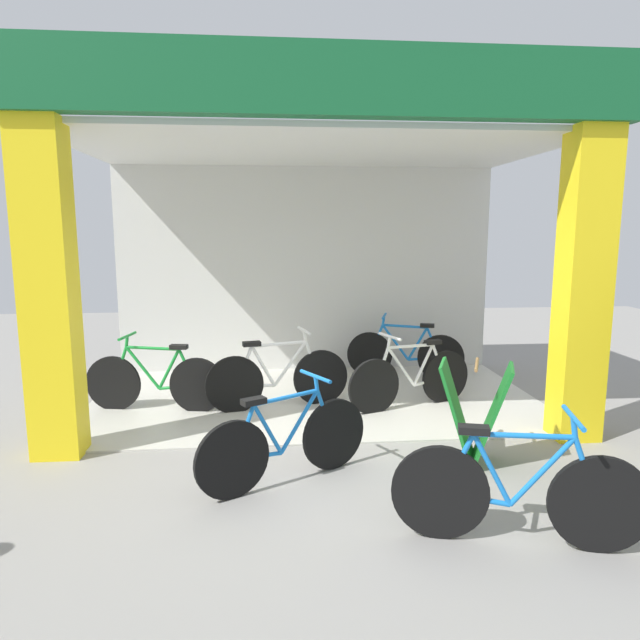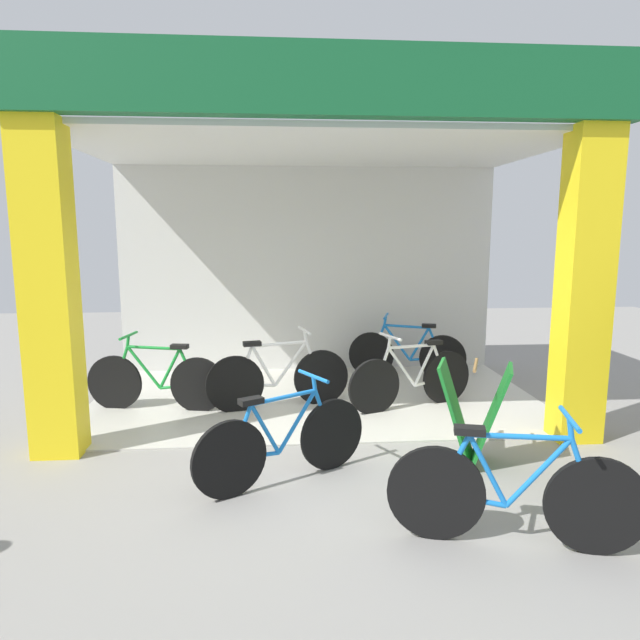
# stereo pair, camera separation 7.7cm
# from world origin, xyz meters

# --- Properties ---
(ground_plane) EXTENTS (19.20, 19.20, 0.00)m
(ground_plane) POSITION_xyz_m (0.00, 0.00, 0.00)
(ground_plane) COLOR gray
(ground_plane) RESTS_ON ground
(shop_facade) EXTENTS (5.80, 3.46, 3.75)m
(shop_facade) POSITION_xyz_m (0.00, 1.66, 2.03)
(shop_facade) COLOR beige
(shop_facade) RESTS_ON ground
(bicycle_inside_0) EXTENTS (1.72, 0.53, 0.96)m
(bicycle_inside_0) POSITION_xyz_m (-0.47, 1.21, 0.38)
(bicycle_inside_0) COLOR black
(bicycle_inside_0) RESTS_ON ground
(bicycle_inside_1) EXTENTS (1.60, 0.64, 0.93)m
(bicycle_inside_1) POSITION_xyz_m (1.13, 1.09, 0.37)
(bicycle_inside_1) COLOR black
(bicycle_inside_1) RESTS_ON ground
(bicycle_inside_2) EXTENTS (1.63, 0.58, 0.93)m
(bicycle_inside_2) POSITION_xyz_m (1.39, 2.45, 0.37)
(bicycle_inside_2) COLOR black
(bicycle_inside_2) RESTS_ON ground
(bicycle_inside_3) EXTENTS (1.67, 0.46, 0.93)m
(bicycle_inside_3) POSITION_xyz_m (-1.92, 1.23, 0.37)
(bicycle_inside_3) COLOR black
(bicycle_inside_3) RESTS_ON ground
(bicycle_parked_0) EXTENTS (1.67, 0.55, 0.94)m
(bicycle_parked_0) POSITION_xyz_m (1.11, -1.89, 0.38)
(bicycle_parked_0) COLOR black
(bicycle_parked_0) RESTS_ON ground
(bicycle_parked_1) EXTENTS (1.46, 0.85, 0.91)m
(bicycle_parked_1) POSITION_xyz_m (-0.43, -0.80, 0.36)
(bicycle_parked_1) COLOR black
(bicycle_parked_1) RESTS_ON ground
(sandwich_board_sign) EXTENTS (0.77, 0.68, 0.96)m
(sandwich_board_sign) POSITION_xyz_m (1.30, -0.54, 0.48)
(sandwich_board_sign) COLOR #197226
(sandwich_board_sign) RESTS_ON ground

